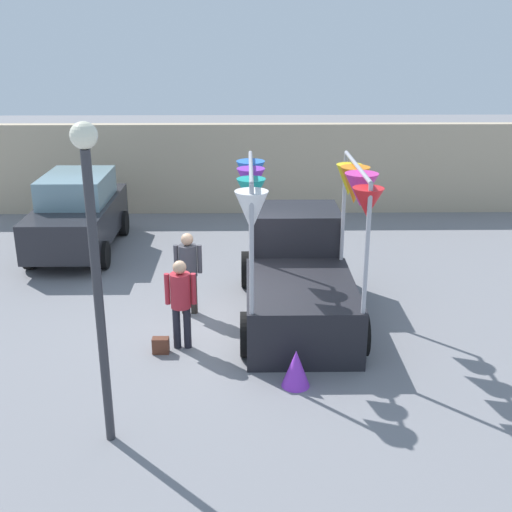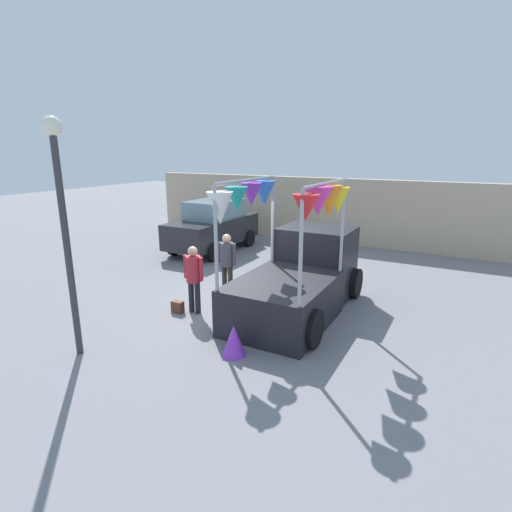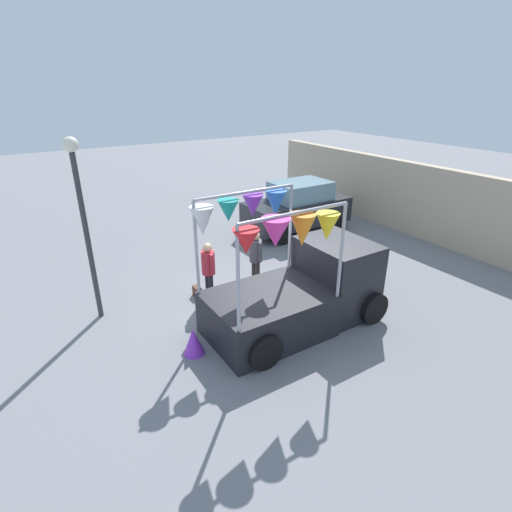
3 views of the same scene
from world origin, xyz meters
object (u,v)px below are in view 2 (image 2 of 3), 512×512
parked_car (213,226)px  handbag (178,307)px  person_vendor (227,258)px  street_lamp (62,208)px  folded_kite_bundle_violet (234,340)px  vendor_truck (301,271)px  person_customer (194,273)px

parked_car → handbag: 6.03m
person_vendor → street_lamp: 4.43m
folded_kite_bundle_violet → person_vendor: bearing=124.5°
vendor_truck → handbag: (-2.41, -1.59, -0.79)m
folded_kite_bundle_violet → handbag: bearing=153.9°
person_customer → handbag: person_customer is taller
person_vendor → handbag: person_vendor is taller
person_customer → handbag: size_ratio=5.68×
vendor_truck → street_lamp: bearing=-125.0°
person_customer → handbag: 0.91m
street_lamp → vendor_truck: bearing=55.0°
person_vendor → handbag: 1.85m
parked_car → person_vendor: bearing=-51.4°
person_customer → folded_kite_bundle_violet: 2.35m
person_customer → folded_kite_bundle_violet: (1.86, -1.28, -0.65)m
street_lamp → folded_kite_bundle_violet: size_ratio=7.03×
parked_car → street_lamp: size_ratio=0.95×
parked_car → handbag: size_ratio=14.29×
person_vendor → handbag: size_ratio=5.76×
vendor_truck → person_customer: bearing=-145.9°
vendor_truck → person_customer: vendor_truck is taller
parked_car → person_customer: parked_car is taller
parked_car → street_lamp: bearing=-73.7°
vendor_truck → handbag: vendor_truck is taller
vendor_truck → handbag: 2.99m
folded_kite_bundle_violet → parked_car: bearing=126.9°
person_vendor → street_lamp: (-0.73, -4.00, 1.76)m
person_vendor → person_customer: bearing=-90.2°
vendor_truck → parked_car: vendor_truck is taller
person_vendor → handbag: bearing=-102.4°
street_lamp → folded_kite_bundle_violet: bearing=26.8°
parked_car → handbag: (2.64, -5.37, -0.80)m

